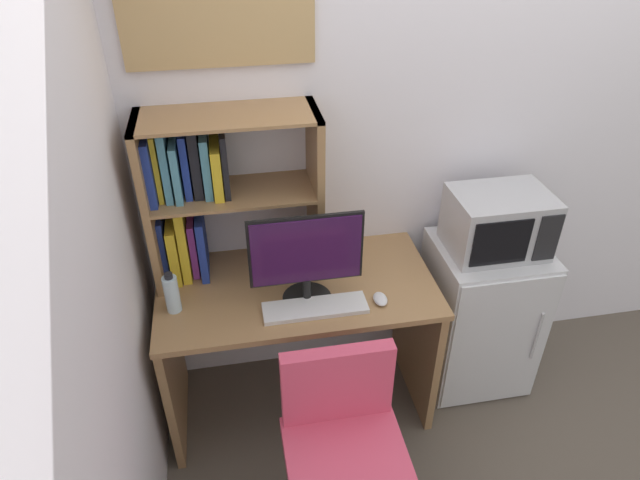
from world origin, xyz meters
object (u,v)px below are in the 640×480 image
(computer_mouse, at_px, (380,299))
(microwave, at_px, (498,222))
(monitor, at_px, (306,257))
(keyboard, at_px, (315,308))
(desk_chair, at_px, (344,467))
(mini_fridge, at_px, (479,314))
(hutch_bookshelf, at_px, (206,192))
(water_bottle, at_px, (172,293))

(computer_mouse, bearing_deg, microwave, 20.43)
(monitor, relative_size, microwave, 1.07)
(keyboard, height_order, microwave, microwave)
(desk_chair, bearing_deg, mini_fridge, 39.44)
(hutch_bookshelf, distance_m, water_bottle, 0.45)
(hutch_bookshelf, relative_size, microwave, 1.69)
(water_bottle, bearing_deg, monitor, -3.62)
(keyboard, relative_size, mini_fridge, 0.54)
(microwave, bearing_deg, desk_chair, -140.45)
(computer_mouse, bearing_deg, water_bottle, 173.07)
(hutch_bookshelf, relative_size, desk_chair, 0.86)
(water_bottle, relative_size, mini_fridge, 0.23)
(mini_fridge, relative_size, desk_chair, 0.95)
(hutch_bookshelf, bearing_deg, monitor, -38.10)
(microwave, bearing_deg, mini_fridge, -90.12)
(keyboard, bearing_deg, mini_fridge, 14.21)
(computer_mouse, relative_size, desk_chair, 0.10)
(mini_fridge, bearing_deg, microwave, 89.88)
(monitor, height_order, computer_mouse, monitor)
(water_bottle, xyz_separation_m, desk_chair, (0.61, -0.59, -0.48))
(hutch_bookshelf, distance_m, computer_mouse, 0.87)
(water_bottle, relative_size, desk_chair, 0.22)
(hutch_bookshelf, xyz_separation_m, water_bottle, (-0.18, -0.26, -0.31))
(computer_mouse, height_order, mini_fridge, mini_fridge)
(computer_mouse, bearing_deg, mini_fridge, 20.18)
(computer_mouse, height_order, water_bottle, water_bottle)
(mini_fridge, relative_size, microwave, 1.86)
(water_bottle, bearing_deg, hutch_bookshelf, 55.47)
(hutch_bookshelf, relative_size, water_bottle, 3.91)
(desk_chair, bearing_deg, monitor, 95.02)
(keyboard, bearing_deg, hutch_bookshelf, 137.50)
(desk_chair, bearing_deg, water_bottle, 135.58)
(keyboard, relative_size, computer_mouse, 4.89)
(monitor, bearing_deg, water_bottle, 176.38)
(computer_mouse, distance_m, water_bottle, 0.87)
(computer_mouse, bearing_deg, keyboard, -179.68)
(mini_fridge, xyz_separation_m, desk_chair, (-0.87, -0.71, -0.03))
(water_bottle, distance_m, mini_fridge, 1.55)
(computer_mouse, distance_m, microwave, 0.68)
(hutch_bookshelf, bearing_deg, water_bottle, -124.53)
(hutch_bookshelf, height_order, microwave, hutch_bookshelf)
(water_bottle, height_order, mini_fridge, water_bottle)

